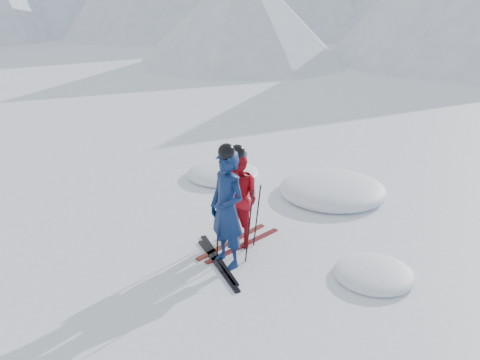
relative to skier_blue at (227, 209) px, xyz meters
The scene contains 12 objects.
ground 1.81m from the skier_blue, 13.18° to the left, with size 160.00×160.00×0.00m, color white.
skier_blue is the anchor object (origin of this frame).
skier_red 0.68m from the skier_blue, 111.54° to the left, with size 0.82×0.64×1.69m, color red.
pole_blue_left 0.46m from the skier_blue, 153.43° to the left, with size 0.02×0.02×1.28m, color black.
pole_blue_right 0.48m from the skier_blue, 45.00° to the left, with size 0.02×0.02×1.28m, color black.
pole_red_left 1.11m from the skier_blue, 121.99° to the left, with size 0.02×0.02×1.13m, color black.
pole_red_right 0.87m from the skier_blue, 86.11° to the left, with size 0.02×0.02×1.13m, color black.
ski_worn_left 1.19m from the skier_blue, 120.39° to the left, with size 0.09×1.70×0.03m, color black.
ski_worn_right 1.14m from the skier_blue, 101.48° to the left, with size 0.09×1.70×0.03m, color black.
ski_loose_a 0.96m from the skier_blue, behind, with size 0.09×1.70×0.03m, color black.
ski_loose_b 0.96m from the skier_blue, 123.25° to the right, with size 0.09×1.70×0.03m, color black.
snow_lumps 3.19m from the skier_blue, 89.83° to the left, with size 9.29×5.12×0.50m.
Camera 1 is at (2.81, -6.09, 4.22)m, focal length 38.00 mm.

